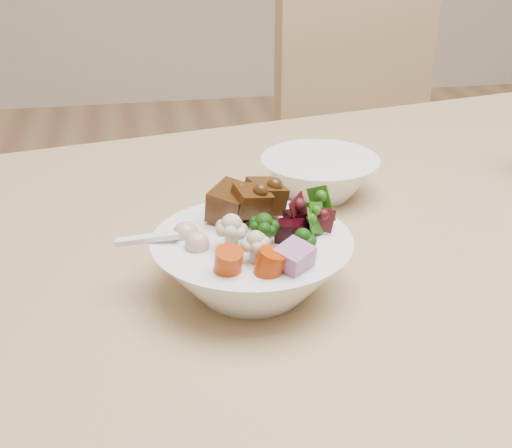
% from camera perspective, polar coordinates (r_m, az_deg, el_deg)
% --- Properties ---
extents(chair_far, '(0.50, 0.50, 0.86)m').
position_cam_1_polar(chair_far, '(1.55, 10.09, 3.66)').
color(chair_far, tan).
rests_on(chair_far, ground).
extents(food_bowl, '(0.19, 0.19, 0.10)m').
position_cam_1_polar(food_bowl, '(0.68, -0.22, -2.93)').
color(food_bowl, white).
rests_on(food_bowl, dining_table).
extents(soup_spoon, '(0.09, 0.04, 0.02)m').
position_cam_1_polar(soup_spoon, '(0.67, -6.10, -1.45)').
color(soup_spoon, white).
rests_on(soup_spoon, food_bowl).
extents(side_bowl, '(0.15, 0.15, 0.05)m').
position_cam_1_polar(side_bowl, '(0.90, 5.10, 3.78)').
color(side_bowl, white).
rests_on(side_bowl, dining_table).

